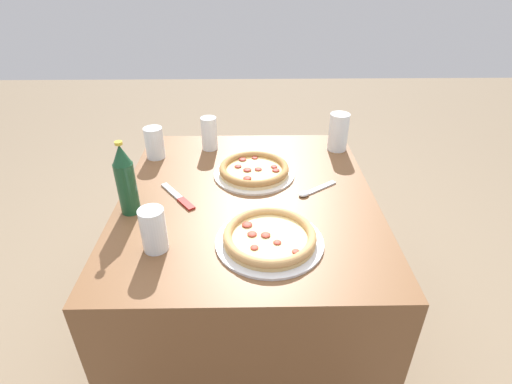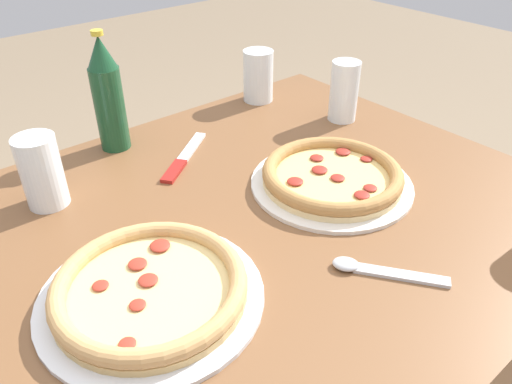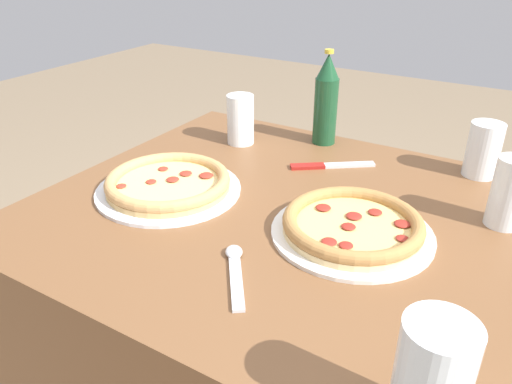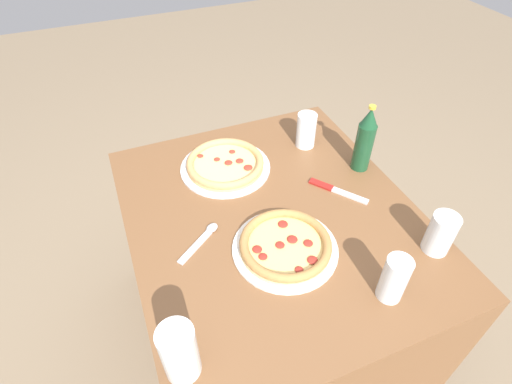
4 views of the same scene
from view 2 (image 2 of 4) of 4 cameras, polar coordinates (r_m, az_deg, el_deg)
table at (r=1.14m, az=0.94°, el=-16.41°), size 1.04×0.89×0.71m
pizza_salami at (r=0.96m, az=8.68°, el=1.73°), size 0.31×0.31×0.04m
pizza_veggie at (r=0.73m, az=-11.99°, el=-10.81°), size 0.32×0.32×0.04m
glass_cola at (r=1.30m, az=0.25°, el=12.82°), size 0.08×0.08×0.13m
glass_lemonade at (r=1.21m, az=9.99°, el=10.91°), size 0.07×0.07×0.14m
glass_orange_juice at (r=0.95m, az=-23.21°, el=1.77°), size 0.07×0.07×0.13m
beer_bottle at (r=1.09m, az=-16.58°, el=10.55°), size 0.06×0.06×0.25m
knife at (r=1.05m, az=-8.31°, el=3.79°), size 0.18×0.14×0.01m
spoon at (r=0.78m, az=13.16°, el=-8.60°), size 0.12×0.16×0.01m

